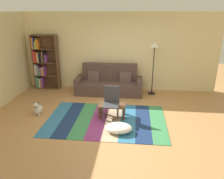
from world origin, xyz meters
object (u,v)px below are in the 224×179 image
dog (38,109)px  folding_chair (112,100)px  pouf (119,128)px  standing_lamp (154,51)px  tv_remote (110,104)px  couch (109,84)px  coffee_table (112,107)px  bookshelf (43,63)px

dog → folding_chair: size_ratio=0.44×
pouf → standing_lamp: size_ratio=0.37×
pouf → tv_remote: tv_remote is taller
couch → coffee_table: 1.83m
standing_lamp → folding_chair: standing_lamp is taller
pouf → tv_remote: (-0.29, 0.79, 0.26)m
couch → dog: 2.59m
couch → pouf: couch is taller
folding_chair → bookshelf: bearing=-178.2°
bookshelf → dog: 2.39m
standing_lamp → tv_remote: standing_lamp is taller
coffee_table → pouf: size_ratio=1.11×
pouf → couch: bearing=101.6°
coffee_table → standing_lamp: (1.18, 1.88, 1.18)m
couch → bookshelf: (-2.42, 0.28, 0.61)m
coffee_table → standing_lamp: bearing=57.8°
standing_lamp → tv_remote: bearing=-123.4°
couch → tv_remote: couch is taller
bookshelf → pouf: (2.95, -2.88, -0.83)m
bookshelf → couch: bearing=-6.7°
pouf → dog: 2.42m
pouf → tv_remote: 0.88m
pouf → dog: dog is taller
pouf → folding_chair: bearing=110.0°
coffee_table → tv_remote: size_ratio=4.79×
couch → folding_chair: size_ratio=2.51×
couch → dog: (-1.77, -1.88, -0.18)m
dog → pouf: bearing=-17.3°
bookshelf → coffee_table: size_ratio=2.70×
pouf → tv_remote: bearing=110.4°
bookshelf → folding_chair: bookshelf is taller
bookshelf → coffee_table: 3.49m
couch → standing_lamp: 1.86m
couch → bookshelf: bookshelf is taller
folding_chair → standing_lamp: bearing=100.6°
bookshelf → coffee_table: bookshelf is taller
bookshelf → tv_remote: bearing=-38.2°
coffee_table → folding_chair: bearing=-90.6°
dog → tv_remote: size_ratio=2.65×
couch → coffee_table: couch is taller
standing_lamp → folding_chair: 2.51m
bookshelf → standing_lamp: (3.90, -0.21, 0.53)m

